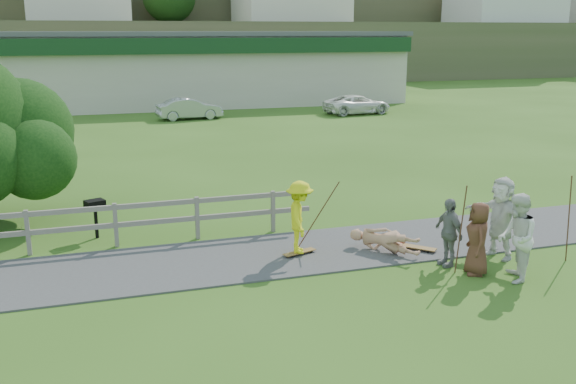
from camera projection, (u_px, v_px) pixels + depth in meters
name	position (u px, v px, depth m)	size (l,w,h in m)	color
ground	(226.00, 286.00, 13.29)	(260.00, 260.00, 0.00)	#335A19
path	(212.00, 261.00, 14.67)	(34.00, 3.00, 0.04)	#3D3C3F
strip_mall	(175.00, 67.00, 46.11)	(32.50, 10.75, 5.10)	beige
skater_rider	(300.00, 221.00, 14.89)	(1.10, 0.63, 1.71)	yellow
skater_fallen	(384.00, 240.00, 15.20)	(1.75, 0.42, 0.64)	tan
spectator_a	(517.00, 238.00, 13.39)	(0.92, 0.72, 1.89)	white
spectator_b	(449.00, 232.00, 14.31)	(0.91, 0.38, 1.56)	gray
spectator_c	(478.00, 239.00, 13.80)	(0.79, 0.51, 1.61)	brown
spectator_d	(501.00, 218.00, 14.78)	(1.79, 0.57, 1.93)	silver
car_silver	(189.00, 109.00, 38.20)	(1.34, 3.84, 1.27)	#A6AAAE
car_white	(357.00, 104.00, 40.65)	(2.00, 4.33, 1.20)	white
bbq	(96.00, 219.00, 16.29)	(0.46, 0.35, 1.00)	black
longboard_rider	(299.00, 254.00, 15.08)	(0.85, 0.21, 0.09)	brown
longboard_fallen	(416.00, 249.00, 15.41)	(0.97, 0.24, 0.11)	brown
helmet	(400.00, 241.00, 15.74)	(0.29, 0.29, 0.29)	red
pole_rider	(318.00, 209.00, 15.40)	(0.03, 0.03, 1.96)	#512E20
pole_spec_left	(461.00, 230.00, 13.84)	(0.03, 0.03, 1.96)	#512E20
pole_spec_right	(569.00, 219.00, 14.52)	(0.03, 0.03, 2.02)	#512E20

